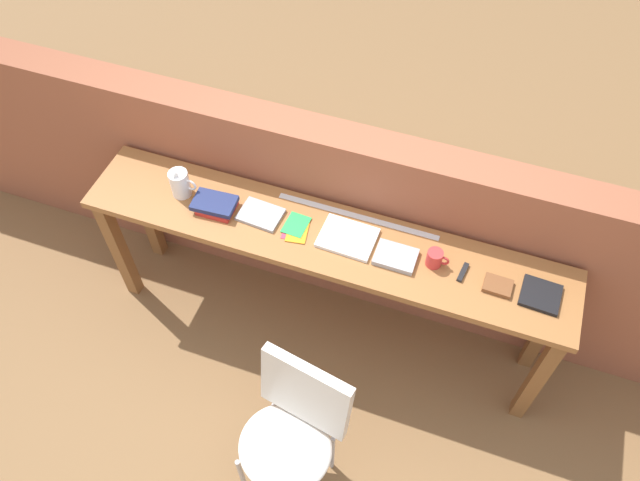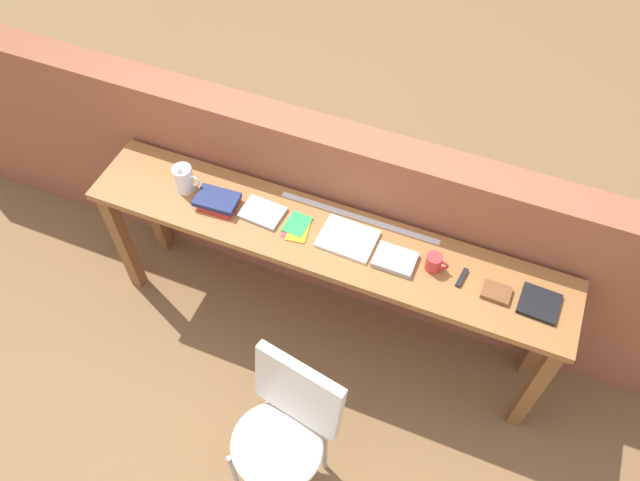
{
  "view_description": "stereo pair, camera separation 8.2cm",
  "coord_description": "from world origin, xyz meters",
  "px_view_note": "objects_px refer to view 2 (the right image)",
  "views": [
    {
      "loc": [
        0.61,
        -1.46,
        3.32
      ],
      "look_at": [
        0.0,
        0.25,
        0.9
      ],
      "focal_mm": 35.0,
      "sensor_mm": 36.0,
      "label": 1
    },
    {
      "loc": [
        0.68,
        -1.43,
        3.32
      ],
      "look_at": [
        0.0,
        0.25,
        0.9
      ],
      "focal_mm": 35.0,
      "sensor_mm": 36.0,
      "label": 2
    }
  ],
  "objects_px": {
    "mug": "(434,263)",
    "book_repair_rightmost": "(539,304)",
    "pamphlet_pile_colourful": "(297,226)",
    "multitool_folded": "(462,278)",
    "magazine_cycling": "(262,212)",
    "leather_journal_brown": "(496,293)",
    "chair_white_moulded": "(285,427)",
    "book_open_centre": "(348,239)",
    "pitcher_white": "(184,179)",
    "book_stack_leftmost": "(218,201)"
  },
  "relations": [
    {
      "from": "leather_journal_brown",
      "to": "chair_white_moulded",
      "type": "bearing_deg",
      "value": -129.16
    },
    {
      "from": "magazine_cycling",
      "to": "mug",
      "type": "xyz_separation_m",
      "value": [
        0.89,
        0.0,
        0.04
      ]
    },
    {
      "from": "mug",
      "to": "multitool_folded",
      "type": "bearing_deg",
      "value": -2.79
    },
    {
      "from": "pitcher_white",
      "to": "book_stack_leftmost",
      "type": "distance_m",
      "value": 0.22
    },
    {
      "from": "pitcher_white",
      "to": "pamphlet_pile_colourful",
      "type": "height_order",
      "value": "pitcher_white"
    },
    {
      "from": "pitcher_white",
      "to": "book_stack_leftmost",
      "type": "height_order",
      "value": "pitcher_white"
    },
    {
      "from": "pitcher_white",
      "to": "book_stack_leftmost",
      "type": "relative_size",
      "value": 0.82
    },
    {
      "from": "book_stack_leftmost",
      "to": "multitool_folded",
      "type": "bearing_deg",
      "value": 1.38
    },
    {
      "from": "book_open_centre",
      "to": "multitool_folded",
      "type": "height_order",
      "value": "book_open_centre"
    },
    {
      "from": "pitcher_white",
      "to": "leather_journal_brown",
      "type": "bearing_deg",
      "value": -1.02
    },
    {
      "from": "magazine_cycling",
      "to": "book_open_centre",
      "type": "relative_size",
      "value": 0.78
    },
    {
      "from": "book_stack_leftmost",
      "to": "mug",
      "type": "xyz_separation_m",
      "value": [
        1.12,
        0.04,
        0.02
      ]
    },
    {
      "from": "book_stack_leftmost",
      "to": "mug",
      "type": "bearing_deg",
      "value": 1.9
    },
    {
      "from": "pitcher_white",
      "to": "book_open_centre",
      "type": "distance_m",
      "value": 0.9
    },
    {
      "from": "book_stack_leftmost",
      "to": "magazine_cycling",
      "type": "relative_size",
      "value": 1.06
    },
    {
      "from": "magazine_cycling",
      "to": "mug",
      "type": "relative_size",
      "value": 1.92
    },
    {
      "from": "pamphlet_pile_colourful",
      "to": "magazine_cycling",
      "type": "bearing_deg",
      "value": 176.36
    },
    {
      "from": "mug",
      "to": "chair_white_moulded",
      "type": "bearing_deg",
      "value": -115.2
    },
    {
      "from": "book_repair_rightmost",
      "to": "pamphlet_pile_colourful",
      "type": "bearing_deg",
      "value": -177.33
    },
    {
      "from": "chair_white_moulded",
      "to": "mug",
      "type": "relative_size",
      "value": 8.1
    },
    {
      "from": "magazine_cycling",
      "to": "multitool_folded",
      "type": "xyz_separation_m",
      "value": [
        1.03,
        -0.0,
        -0.0
      ]
    },
    {
      "from": "magazine_cycling",
      "to": "book_stack_leftmost",
      "type": "bearing_deg",
      "value": -167.52
    },
    {
      "from": "mug",
      "to": "multitool_folded",
      "type": "height_order",
      "value": "mug"
    },
    {
      "from": "book_stack_leftmost",
      "to": "magazine_cycling",
      "type": "distance_m",
      "value": 0.24
    },
    {
      "from": "leather_journal_brown",
      "to": "multitool_folded",
      "type": "bearing_deg",
      "value": 173.64
    },
    {
      "from": "book_stack_leftmost",
      "to": "magazine_cycling",
      "type": "height_order",
      "value": "book_stack_leftmost"
    },
    {
      "from": "pamphlet_pile_colourful",
      "to": "book_open_centre",
      "type": "distance_m",
      "value": 0.26
    },
    {
      "from": "chair_white_moulded",
      "to": "pamphlet_pile_colourful",
      "type": "height_order",
      "value": "chair_white_moulded"
    },
    {
      "from": "mug",
      "to": "book_open_centre",
      "type": "bearing_deg",
      "value": 179.48
    },
    {
      "from": "mug",
      "to": "book_repair_rightmost",
      "type": "xyz_separation_m",
      "value": [
        0.5,
        -0.01,
        -0.03
      ]
    },
    {
      "from": "pamphlet_pile_colourful",
      "to": "multitool_folded",
      "type": "height_order",
      "value": "multitool_folded"
    },
    {
      "from": "book_repair_rightmost",
      "to": "book_open_centre",
      "type": "bearing_deg",
      "value": -178.5
    },
    {
      "from": "magazine_cycling",
      "to": "book_open_centre",
      "type": "xyz_separation_m",
      "value": [
        0.46,
        0.01,
        0.0
      ]
    },
    {
      "from": "mug",
      "to": "pitcher_white",
      "type": "bearing_deg",
      "value": -179.96
    },
    {
      "from": "chair_white_moulded",
      "to": "multitool_folded",
      "type": "relative_size",
      "value": 8.1
    },
    {
      "from": "pitcher_white",
      "to": "book_repair_rightmost",
      "type": "relative_size",
      "value": 1.04
    },
    {
      "from": "leather_journal_brown",
      "to": "book_open_centre",
      "type": "bearing_deg",
      "value": 178.92
    },
    {
      "from": "pamphlet_pile_colourful",
      "to": "mug",
      "type": "bearing_deg",
      "value": 1.29
    },
    {
      "from": "book_open_centre",
      "to": "leather_journal_brown",
      "type": "distance_m",
      "value": 0.74
    },
    {
      "from": "chair_white_moulded",
      "to": "book_open_centre",
      "type": "relative_size",
      "value": 3.28
    },
    {
      "from": "magazine_cycling",
      "to": "pamphlet_pile_colourful",
      "type": "bearing_deg",
      "value": 0.44
    },
    {
      "from": "chair_white_moulded",
      "to": "leather_journal_brown",
      "type": "relative_size",
      "value": 6.86
    },
    {
      "from": "magazine_cycling",
      "to": "pamphlet_pile_colourful",
      "type": "height_order",
      "value": "magazine_cycling"
    },
    {
      "from": "magazine_cycling",
      "to": "multitool_folded",
      "type": "relative_size",
      "value": 1.92
    },
    {
      "from": "chair_white_moulded",
      "to": "pitcher_white",
      "type": "bearing_deg",
      "value": 137.23
    },
    {
      "from": "chair_white_moulded",
      "to": "leather_journal_brown",
      "type": "bearing_deg",
      "value": 49.29
    },
    {
      "from": "pamphlet_pile_colourful",
      "to": "multitool_folded",
      "type": "bearing_deg",
      "value": 0.6
    },
    {
      "from": "book_stack_leftmost",
      "to": "multitool_folded",
      "type": "height_order",
      "value": "book_stack_leftmost"
    },
    {
      "from": "mug",
      "to": "book_repair_rightmost",
      "type": "relative_size",
      "value": 0.62
    },
    {
      "from": "magazine_cycling",
      "to": "book_open_centre",
      "type": "height_order",
      "value": "same"
    }
  ]
}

